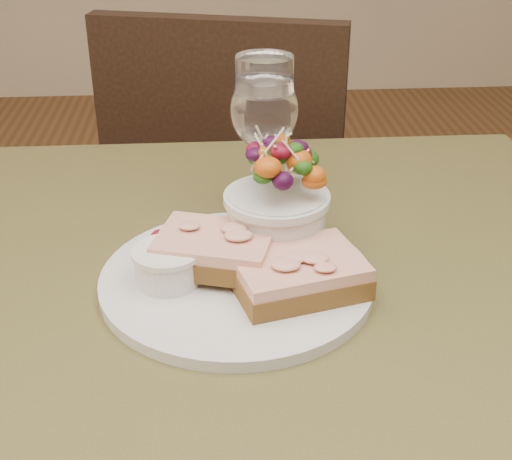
{
  "coord_description": "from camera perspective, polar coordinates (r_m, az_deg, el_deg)",
  "views": [
    {
      "loc": [
        -0.05,
        -0.59,
        1.14
      ],
      "look_at": [
        -0.01,
        0.01,
        0.81
      ],
      "focal_mm": 50.0,
      "sensor_mm": 36.0,
      "label": 1
    }
  ],
  "objects": [
    {
      "name": "sandwich_front",
      "position": [
        0.68,
        3.35,
        -3.46
      ],
      "size": [
        0.14,
        0.12,
        0.03
      ],
      "rotation": [
        0.0,
        0.0,
        0.26
      ],
      "color": "#522F15",
      "rests_on": "dinner_plate"
    },
    {
      "name": "dinner_plate",
      "position": [
        0.71,
        -1.54,
        -4.0
      ],
      "size": [
        0.27,
        0.27,
        0.01
      ],
      "primitive_type": "cylinder",
      "color": "silver",
      "rests_on": "cafe_table"
    },
    {
      "name": "ramekin",
      "position": [
        0.7,
        -7.1,
        -2.7
      ],
      "size": [
        0.06,
        0.06,
        0.04
      ],
      "color": "silver",
      "rests_on": "dinner_plate"
    },
    {
      "name": "cafe_table",
      "position": [
        0.77,
        0.68,
        -10.98
      ],
      "size": [
        0.8,
        0.8,
        0.75
      ],
      "color": "#46421E",
      "rests_on": "ground"
    },
    {
      "name": "sandwich_back",
      "position": [
        0.71,
        -3.29,
        -1.53
      ],
      "size": [
        0.13,
        0.11,
        0.03
      ],
      "rotation": [
        0.0,
        0.0,
        -0.28
      ],
      "color": "#522F15",
      "rests_on": "dinner_plate"
    },
    {
      "name": "garnish",
      "position": [
        0.76,
        -6.93,
        -0.71
      ],
      "size": [
        0.05,
        0.04,
        0.02
      ],
      "color": "#14390A",
      "rests_on": "dinner_plate"
    },
    {
      "name": "chair_far",
      "position": [
        1.56,
        -1.12,
        -4.42
      ],
      "size": [
        0.52,
        0.52,
        0.9
      ],
      "rotation": [
        0.0,
        0.0,
        2.88
      ],
      "color": "black",
      "rests_on": "ground"
    },
    {
      "name": "wine_glass",
      "position": [
        0.81,
        0.66,
        9.23
      ],
      "size": [
        0.08,
        0.08,
        0.18
      ],
      "color": "white",
      "rests_on": "cafe_table"
    },
    {
      "name": "salad_bowl",
      "position": [
        0.73,
        1.68,
        2.79
      ],
      "size": [
        0.1,
        0.1,
        0.13
      ],
      "color": "silver",
      "rests_on": "dinner_plate"
    }
  ]
}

